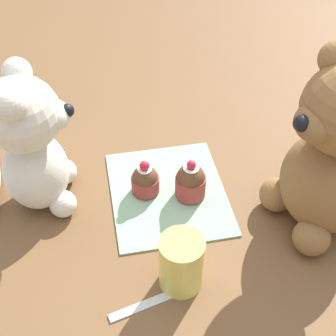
{
  "coord_description": "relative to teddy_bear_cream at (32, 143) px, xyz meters",
  "views": [
    {
      "loc": [
        -0.51,
        0.1,
        0.55
      ],
      "look_at": [
        0.0,
        0.0,
        0.06
      ],
      "focal_mm": 50.0,
      "sensor_mm": 36.0,
      "label": 1
    }
  ],
  "objects": [
    {
      "name": "ground_plane",
      "position": [
        -0.03,
        -0.19,
        -0.11
      ],
      "size": [
        4.0,
        4.0,
        0.0
      ],
      "primitive_type": "plane",
      "color": "brown"
    },
    {
      "name": "knitted_placemat",
      "position": [
        -0.03,
        -0.19,
        -0.11
      ],
      "size": [
        0.21,
        0.18,
        0.01
      ],
      "primitive_type": "cube",
      "color": "#8EBC99",
      "rests_on": "ground_plane"
    },
    {
      "name": "teddy_bear_cream",
      "position": [
        0.0,
        0.0,
        0.0
      ],
      "size": [
        0.12,
        0.12,
        0.23
      ],
      "rotation": [
        0.0,
        0.0,
        -0.05
      ],
      "color": "silver",
      "rests_on": "ground_plane"
    },
    {
      "name": "teddy_bear_tan",
      "position": [
        -0.12,
        -0.4,
        0.02
      ],
      "size": [
        0.16,
        0.15,
        0.28
      ],
      "rotation": [
        0.0,
        0.0,
        3.35
      ],
      "color": "olive",
      "rests_on": "ground_plane"
    },
    {
      "name": "cupcake_near_cream_bear",
      "position": [
        -0.02,
        -0.16,
        -0.09
      ],
      "size": [
        0.04,
        0.04,
        0.06
      ],
      "color": "#993333",
      "rests_on": "knitted_placemat"
    },
    {
      "name": "cupcake_near_tan_bear",
      "position": [
        -0.04,
        -0.23,
        -0.08
      ],
      "size": [
        0.05,
        0.05,
        0.07
      ],
      "color": "#993333",
      "rests_on": "knitted_placemat"
    },
    {
      "name": "juice_glass",
      "position": [
        -0.19,
        -0.18,
        -0.07
      ],
      "size": [
        0.06,
        0.06,
        0.08
      ],
      "primitive_type": "cylinder",
      "color": "#EADB66",
      "rests_on": "ground_plane"
    },
    {
      "name": "teaspoon",
      "position": [
        -0.22,
        -0.13,
        -0.11
      ],
      "size": [
        0.04,
        0.11,
        0.01
      ],
      "primitive_type": "cube",
      "rotation": [
        0.0,
        0.0,
        4.95
      ],
      "color": "silver",
      "rests_on": "ground_plane"
    }
  ]
}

